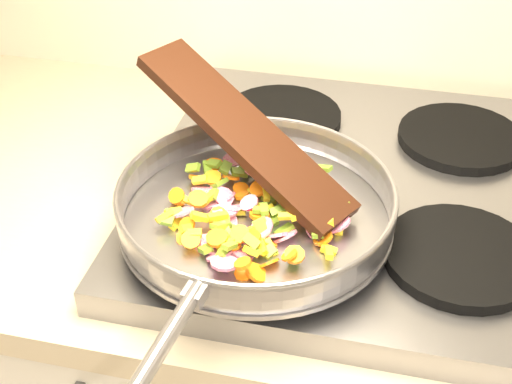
# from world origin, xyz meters

# --- Properties ---
(cooktop) EXTENTS (0.60, 0.60, 0.04)m
(cooktop) POSITION_xyz_m (-0.70, 1.67, 0.92)
(cooktop) COLOR #939399
(cooktop) RESTS_ON counter_top
(grate_fl) EXTENTS (0.19, 0.19, 0.02)m
(grate_fl) POSITION_xyz_m (-0.84, 1.52, 0.95)
(grate_fl) COLOR black
(grate_fl) RESTS_ON cooktop
(grate_fr) EXTENTS (0.19, 0.19, 0.02)m
(grate_fr) POSITION_xyz_m (-0.56, 1.52, 0.95)
(grate_fr) COLOR black
(grate_fr) RESTS_ON cooktop
(grate_bl) EXTENTS (0.19, 0.19, 0.02)m
(grate_bl) POSITION_xyz_m (-0.84, 1.81, 0.95)
(grate_bl) COLOR black
(grate_bl) RESTS_ON cooktop
(grate_br) EXTENTS (0.19, 0.19, 0.02)m
(grate_br) POSITION_xyz_m (-0.56, 1.81, 0.95)
(grate_br) COLOR black
(grate_br) RESTS_ON cooktop
(saute_pan) EXTENTS (0.39, 0.56, 0.05)m
(saute_pan) POSITION_xyz_m (-0.82, 1.52, 0.99)
(saute_pan) COLOR #9E9EA5
(saute_pan) RESTS_ON grate_fl
(vegetable_heap) EXTENTS (0.24, 0.26, 0.05)m
(vegetable_heap) POSITION_xyz_m (-0.82, 1.52, 0.97)
(vegetable_heap) COLOR yellow
(vegetable_heap) RESTS_ON saute_pan
(wooden_spatula) EXTENTS (0.32, 0.23, 0.14)m
(wooden_spatula) POSITION_xyz_m (-0.85, 1.59, 1.04)
(wooden_spatula) COLOR black
(wooden_spatula) RESTS_ON saute_pan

